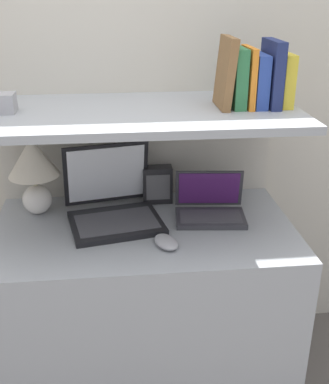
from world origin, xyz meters
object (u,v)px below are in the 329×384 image
Objects in this scene: book_orange at (248,77)px; book_green at (237,78)px; book_yellow at (284,80)px; router_box at (157,184)px; shelf_gadget at (1,103)px; book_blue at (258,80)px; computer_mouse at (166,242)px; laptop_large at (113,206)px; book_brown at (225,73)px; laptop_small at (210,208)px; table_lamp at (34,166)px; book_navy at (272,74)px.

book_orange is 1.01× the size of book_green.
router_box is at bearing 160.48° from book_yellow.
router_box is 1.57× the size of shelf_gadget.
book_blue reaches higher than shelf_gadget.
book_blue reaches higher than computer_mouse.
router_box is (0.01, 0.37, 0.06)m from computer_mouse.
laptop_large is 0.64m from book_brown.
laptop_large reaches higher than computer_mouse.
book_green is at bearing -180.00° from book_orange.
laptop_small is (0.37, -0.02, -0.02)m from laptop_large.
table_lamp is at bearing 163.02° from laptop_large.
book_yellow is (0.25, 0.01, 0.48)m from laptop_small.
laptop_small is 0.51m from book_brown.
router_box is at bearing 138.25° from laptop_small.
book_yellow is at bearing 0.00° from book_green.
table_lamp is 2.33× the size of computer_mouse.
book_brown reaches higher than shelf_gadget.
computer_mouse is 1.35× the size of shelf_gadget.
book_yellow is 0.98m from shelf_gadget.
book_orange is at bearing -0.96° from laptop_large.
book_navy is at bearing -6.42° from table_lamp.
book_green reaches higher than router_box.
laptop_large reaches higher than laptop_small.
book_brown reaches higher than book_yellow.
laptop_large is at bearing 179.04° from book_orange.
laptop_small is 1.23× the size of book_navy.
table_lamp is 0.79m from book_brown.
book_blue is 0.90× the size of book_green.
book_brown reaches higher than book_blue.
book_brown reaches higher than book_navy.
laptop_small is at bearing -41.75° from router_box.
laptop_small is at bearing -177.20° from book_yellow.
shelf_gadget is at bearing -164.12° from router_box.
book_brown is at bearing 180.00° from book_blue.
laptop_small is 0.51m from book_orange.
router_box is (0.18, 0.15, 0.02)m from laptop_large.
book_blue is 0.04m from book_orange.
table_lamp is 1.50× the size of book_green.
book_orange reaches higher than book_green.
computer_mouse is at bearing -136.48° from book_brown.
book_brown is at bearing 180.00° from book_green.
book_brown is at bearing 180.00° from book_yellow.
computer_mouse is at bearing -151.09° from book_navy.
table_lamp is 0.69m from laptop_small.
laptop_large is 0.65m from book_green.
shelf_gadget is at bearing -178.69° from laptop_large.
table_lamp is 1.67× the size of book_blue.
book_navy is 1.11× the size of book_orange.
laptop_small is at bearing -0.96° from shelf_gadget.
book_brown is (0.22, -0.15, 0.47)m from router_box.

